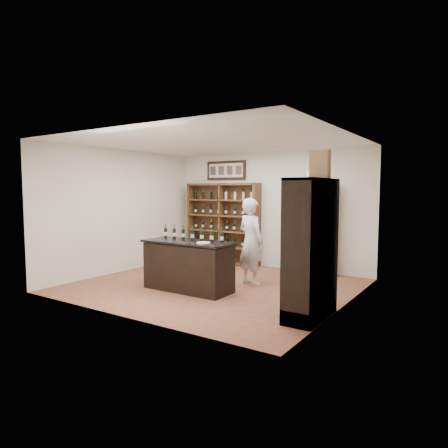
# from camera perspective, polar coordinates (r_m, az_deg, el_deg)

# --- Properties ---
(floor) EXTENTS (5.50, 5.50, 0.00)m
(floor) POSITION_cam_1_polar(r_m,az_deg,el_deg) (8.55, -1.50, -8.77)
(floor) COLOR #8F5A39
(floor) RESTS_ON ground
(ceiling) EXTENTS (5.50, 5.50, 0.00)m
(ceiling) POSITION_cam_1_polar(r_m,az_deg,el_deg) (8.36, -1.55, 11.63)
(ceiling) COLOR white
(ceiling) RESTS_ON wall_back
(wall_back) EXTENTS (5.50, 0.04, 3.00)m
(wall_back) POSITION_cam_1_polar(r_m,az_deg,el_deg) (10.46, 6.36, 2.03)
(wall_back) COLOR silver
(wall_back) RESTS_ON ground
(wall_left) EXTENTS (0.04, 5.00, 3.00)m
(wall_left) POSITION_cam_1_polar(r_m,az_deg,el_deg) (10.15, -14.36, 1.82)
(wall_left) COLOR silver
(wall_left) RESTS_ON ground
(wall_right) EXTENTS (0.04, 5.00, 3.00)m
(wall_right) POSITION_cam_1_polar(r_m,az_deg,el_deg) (7.11, 16.95, 0.48)
(wall_right) COLOR silver
(wall_right) RESTS_ON ground
(wine_shelf) EXTENTS (2.20, 0.38, 2.20)m
(wine_shelf) POSITION_cam_1_polar(r_m,az_deg,el_deg) (11.00, -0.09, 0.12)
(wine_shelf) COLOR brown
(wine_shelf) RESTS_ON ground
(framed_picture) EXTENTS (1.25, 0.04, 0.52)m
(framed_picture) POSITION_cam_1_polar(r_m,az_deg,el_deg) (11.09, 0.30, 7.66)
(framed_picture) COLOR black
(framed_picture) RESTS_ON wall_back
(arched_doorway) EXTENTS (1.17, 0.35, 2.17)m
(arched_doorway) POSITION_cam_1_polar(r_m,az_deg,el_deg) (9.82, 12.39, -0.36)
(arched_doorway) COLOR black
(arched_doorway) RESTS_ON ground
(emergency_light) EXTENTS (0.30, 0.10, 0.10)m
(emergency_light) POSITION_cam_1_polar(r_m,az_deg,el_deg) (9.87, 12.72, 7.00)
(emergency_light) COLOR white
(emergency_light) RESTS_ON wall_back
(tasting_counter) EXTENTS (1.88, 0.78, 1.00)m
(tasting_counter) POSITION_cam_1_polar(r_m,az_deg,el_deg) (8.09, -5.13, -6.00)
(tasting_counter) COLOR black
(tasting_counter) RESTS_ON ground
(counter_bottle_0) EXTENTS (0.07, 0.07, 0.30)m
(counter_bottle_0) POSITION_cam_1_polar(r_m,az_deg,el_deg) (8.56, -8.34, -1.27)
(counter_bottle_0) COLOR black
(counter_bottle_0) RESTS_ON tasting_counter
(counter_bottle_1) EXTENTS (0.07, 0.07, 0.30)m
(counter_bottle_1) POSITION_cam_1_polar(r_m,az_deg,el_deg) (8.41, -7.12, -1.37)
(counter_bottle_1) COLOR black
(counter_bottle_1) RESTS_ON tasting_counter
(counter_bottle_2) EXTENTS (0.07, 0.07, 0.30)m
(counter_bottle_2) POSITION_cam_1_polar(r_m,az_deg,el_deg) (8.25, -5.85, -1.47)
(counter_bottle_2) COLOR black
(counter_bottle_2) RESTS_ON tasting_counter
(counter_bottle_3) EXTENTS (0.07, 0.07, 0.30)m
(counter_bottle_3) POSITION_cam_1_polar(r_m,az_deg,el_deg) (8.10, -4.54, -1.58)
(counter_bottle_3) COLOR black
(counter_bottle_3) RESTS_ON tasting_counter
(counter_bottle_4) EXTENTS (0.07, 0.07, 0.30)m
(counter_bottle_4) POSITION_cam_1_polar(r_m,az_deg,el_deg) (7.96, -3.18, -1.69)
(counter_bottle_4) COLOR black
(counter_bottle_4) RESTS_ON tasting_counter
(counter_bottle_5) EXTENTS (0.07, 0.07, 0.30)m
(counter_bottle_5) POSITION_cam_1_polar(r_m,az_deg,el_deg) (7.82, -1.77, -1.81)
(counter_bottle_5) COLOR black
(counter_bottle_5) RESTS_ON tasting_counter
(counter_bottle_6) EXTENTS (0.07, 0.07, 0.30)m
(counter_bottle_6) POSITION_cam_1_polar(r_m,az_deg,el_deg) (7.68, -0.30, -1.92)
(counter_bottle_6) COLOR black
(counter_bottle_6) RESTS_ON tasting_counter
(side_cabinet) EXTENTS (0.48, 1.20, 2.20)m
(side_cabinet) POSITION_cam_1_polar(r_m,az_deg,el_deg) (6.44, 12.54, -6.58)
(side_cabinet) COLOR black
(side_cabinet) RESTS_ON ground
(shopkeeper) EXTENTS (0.78, 0.63, 1.85)m
(shopkeeper) POSITION_cam_1_polar(r_m,az_deg,el_deg) (8.49, 3.86, -2.52)
(shopkeeper) COLOR silver
(shopkeeper) RESTS_ON ground
(plate) EXTENTS (0.27, 0.27, 0.02)m
(plate) POSITION_cam_1_polar(r_m,az_deg,el_deg) (7.62, -2.99, -2.72)
(plate) COLOR beige
(plate) RESTS_ON tasting_counter
(wine_crate) EXTENTS (0.33, 0.16, 0.45)m
(wine_crate) POSITION_cam_1_polar(r_m,az_deg,el_deg) (6.53, 13.54, 8.29)
(wine_crate) COLOR tan
(wine_crate) RESTS_ON side_cabinet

